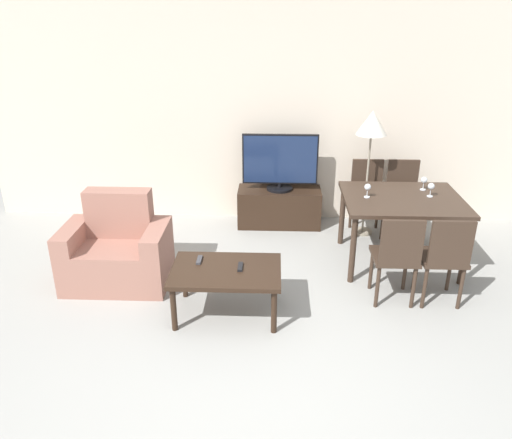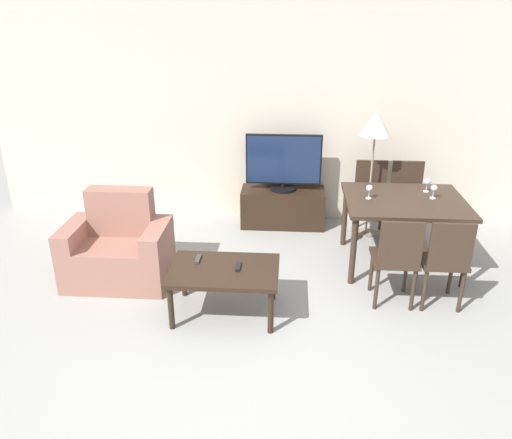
{
  "view_description": "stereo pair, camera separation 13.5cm",
  "coord_description": "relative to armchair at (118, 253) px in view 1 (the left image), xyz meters",
  "views": [
    {
      "loc": [
        0.17,
        -2.79,
        2.55
      ],
      "look_at": [
        -0.0,
        1.62,
        0.65
      ],
      "focal_mm": 35.0,
      "sensor_mm": 36.0,
      "label": 1
    },
    {
      "loc": [
        0.31,
        -2.79,
        2.55
      ],
      "look_at": [
        -0.0,
        1.62,
        0.65
      ],
      "focal_mm": 35.0,
      "sensor_mm": 36.0,
      "label": 2
    }
  ],
  "objects": [
    {
      "name": "tv_stand",
      "position": [
        1.59,
        1.48,
        -0.08
      ],
      "size": [
        1.02,
        0.42,
        0.47
      ],
      "color": "black",
      "rests_on": "ground_plane"
    },
    {
      "name": "tv",
      "position": [
        1.59,
        1.48,
        0.5
      ],
      "size": [
        0.91,
        0.32,
        0.69
      ],
      "color": "black",
      "rests_on": "tv_stand"
    },
    {
      "name": "remote_primary",
      "position": [
        1.25,
        -0.5,
        0.14
      ],
      "size": [
        0.04,
        0.15,
        0.02
      ],
      "color": "black",
      "rests_on": "coffee_table"
    },
    {
      "name": "wine_glass_center",
      "position": [
        3.13,
        0.56,
        0.53
      ],
      "size": [
        0.07,
        0.07,
        0.15
      ],
      "color": "silver",
      "rests_on": "dining_table"
    },
    {
      "name": "wine_glass_right",
      "position": [
        2.48,
        0.52,
        0.53
      ],
      "size": [
        0.07,
        0.07,
        0.15
      ],
      "color": "silver",
      "rests_on": "dining_table"
    },
    {
      "name": "floor_lamp",
      "position": [
        2.61,
        1.27,
        0.96
      ],
      "size": [
        0.35,
        0.35,
        1.48
      ],
      "color": "gray",
      "rests_on": "ground_plane"
    },
    {
      "name": "ground_plane",
      "position": [
        1.36,
        -1.52,
        -0.32
      ],
      "size": [
        18.0,
        18.0,
        0.0
      ],
      "primitive_type": "plane",
      "color": "#9E9E99"
    },
    {
      "name": "dining_chair_far",
      "position": [
        3.06,
        1.33,
        0.18
      ],
      "size": [
        0.4,
        0.4,
        0.88
      ],
      "color": "#38281E",
      "rests_on": "ground_plane"
    },
    {
      "name": "dining_chair_near",
      "position": [
        2.64,
        -0.28,
        0.18
      ],
      "size": [
        0.4,
        0.4,
        0.88
      ],
      "color": "#38281E",
      "rests_on": "ground_plane"
    },
    {
      "name": "dining_chair_far_left",
      "position": [
        2.64,
        1.33,
        0.18
      ],
      "size": [
        0.4,
        0.4,
        0.88
      ],
      "color": "#38281E",
      "rests_on": "ground_plane"
    },
    {
      "name": "wall_back",
      "position": [
        1.36,
        1.76,
        1.03
      ],
      "size": [
        6.86,
        0.06,
        2.7
      ],
      "color": "beige",
      "rests_on": "ground_plane"
    },
    {
      "name": "coffee_table",
      "position": [
        1.12,
        -0.52,
        0.08
      ],
      "size": [
        0.95,
        0.65,
        0.45
      ],
      "color": "black",
      "rests_on": "ground_plane"
    },
    {
      "name": "wine_glass_left",
      "position": [
        3.11,
        0.76,
        0.53
      ],
      "size": [
        0.07,
        0.07,
        0.15
      ],
      "color": "silver",
      "rests_on": "dining_table"
    },
    {
      "name": "dining_table",
      "position": [
        2.85,
        0.52,
        0.34
      ],
      "size": [
        1.21,
        1.0,
        0.74
      ],
      "color": "#38281E",
      "rests_on": "ground_plane"
    },
    {
      "name": "armchair",
      "position": [
        0.0,
        0.0,
        0.0
      ],
      "size": [
        1.0,
        0.65,
        0.9
      ],
      "color": "#9E6B5B",
      "rests_on": "ground_plane"
    },
    {
      "name": "remote_secondary",
      "position": [
        0.87,
        -0.38,
        0.14
      ],
      "size": [
        0.04,
        0.15,
        0.02
      ],
      "color": "#38383D",
      "rests_on": "coffee_table"
    },
    {
      "name": "dining_chair_near_right",
      "position": [
        3.06,
        -0.28,
        0.18
      ],
      "size": [
        0.4,
        0.4,
        0.88
      ],
      "color": "#38281E",
      "rests_on": "ground_plane"
    }
  ]
}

